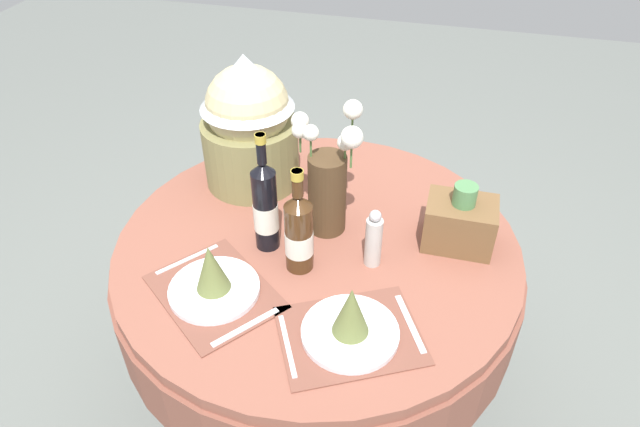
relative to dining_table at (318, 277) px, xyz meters
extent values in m
plane|color=slate|center=(0.00, 0.00, -0.61)|extent=(8.00, 8.00, 0.00)
cylinder|color=brown|center=(0.00, 0.00, 0.13)|extent=(1.18, 1.18, 0.04)
cylinder|color=brown|center=(0.00, 0.00, 0.01)|extent=(1.20, 1.20, 0.20)
cylinder|color=black|center=(0.00, 0.00, -0.23)|extent=(0.12, 0.12, 0.68)
cylinder|color=black|center=(0.00, 0.00, -0.59)|extent=(0.62, 0.62, 0.03)
cube|color=brown|center=(-0.21, -0.27, 0.15)|extent=(0.43, 0.41, 0.00)
cylinder|color=white|center=(-0.21, -0.27, 0.16)|extent=(0.24, 0.24, 0.02)
cone|color=#606B38|center=(-0.21, -0.27, 0.24)|extent=(0.09, 0.09, 0.14)
cube|color=silver|center=(-0.33, -0.17, 0.15)|extent=(0.13, 0.16, 0.00)
cube|color=silver|center=(-0.09, -0.36, 0.15)|extent=(0.13, 0.16, 0.00)
cube|color=brown|center=(0.17, -0.32, 0.15)|extent=(0.42, 0.39, 0.00)
cylinder|color=white|center=(0.17, -0.32, 0.16)|extent=(0.24, 0.24, 0.02)
cone|color=#606B38|center=(0.17, -0.32, 0.24)|extent=(0.09, 0.09, 0.14)
cube|color=silver|center=(0.03, -0.39, 0.15)|extent=(0.10, 0.17, 0.00)
cube|color=silver|center=(0.30, -0.25, 0.15)|extent=(0.10, 0.18, 0.00)
cylinder|color=#47331E|center=(0.01, 0.07, 0.27)|extent=(0.11, 0.11, 0.25)
sphere|color=white|center=(0.08, 0.04, 0.49)|extent=(0.06, 0.06, 0.06)
cylinder|color=#4C7038|center=(0.08, 0.04, 0.43)|extent=(0.01, 0.01, 0.07)
sphere|color=white|center=(-0.03, 0.06, 0.47)|extent=(0.05, 0.05, 0.05)
cylinder|color=#4C7038|center=(-0.03, 0.06, 0.43)|extent=(0.01, 0.01, 0.06)
sphere|color=white|center=(-0.07, 0.08, 0.46)|extent=(0.05, 0.05, 0.05)
cylinder|color=#4C7038|center=(-0.07, 0.08, 0.42)|extent=(0.01, 0.01, 0.06)
sphere|color=white|center=(0.06, 0.08, 0.45)|extent=(0.05, 0.05, 0.05)
cylinder|color=#4C7038|center=(0.06, 0.08, 0.41)|extent=(0.01, 0.01, 0.04)
sphere|color=white|center=(-0.08, 0.12, 0.47)|extent=(0.05, 0.05, 0.05)
cylinder|color=#4C7038|center=(-0.08, 0.12, 0.42)|extent=(0.01, 0.01, 0.06)
sphere|color=white|center=(0.06, 0.15, 0.51)|extent=(0.05, 0.05, 0.05)
cylinder|color=#4C7038|center=(0.06, 0.15, 0.44)|extent=(0.01, 0.01, 0.10)
cylinder|color=black|center=(-0.13, -0.05, 0.27)|extent=(0.07, 0.07, 0.25)
cylinder|color=silver|center=(-0.13, -0.05, 0.25)|extent=(0.07, 0.07, 0.09)
cone|color=black|center=(-0.13, -0.05, 0.41)|extent=(0.07, 0.07, 0.03)
cylinder|color=black|center=(-0.13, -0.05, 0.47)|extent=(0.03, 0.03, 0.09)
cylinder|color=#B29933|center=(-0.13, -0.05, 0.50)|extent=(0.03, 0.03, 0.02)
cylinder|color=#422814|center=(-0.02, -0.11, 0.25)|extent=(0.08, 0.08, 0.21)
cylinder|color=silver|center=(-0.02, -0.11, 0.23)|extent=(0.08, 0.08, 0.07)
cone|color=#422814|center=(-0.02, -0.11, 0.37)|extent=(0.08, 0.08, 0.03)
cylinder|color=#422814|center=(-0.02, -0.11, 0.43)|extent=(0.03, 0.03, 0.08)
cylinder|color=#B29933|center=(-0.02, -0.11, 0.45)|extent=(0.03, 0.03, 0.02)
cylinder|color=#B7B2AD|center=(0.17, -0.05, 0.22)|extent=(0.05, 0.05, 0.15)
sphere|color=#B7B7BC|center=(0.17, -0.05, 0.31)|extent=(0.03, 0.03, 0.03)
cylinder|color=olive|center=(-0.29, 0.25, 0.25)|extent=(0.31, 0.31, 0.22)
sphere|color=#C6B784|center=(-0.29, 0.25, 0.42)|extent=(0.26, 0.26, 0.26)
cone|color=silver|center=(-0.29, 0.25, 0.50)|extent=(0.29, 0.29, 0.17)
cube|color=brown|center=(0.39, 0.10, 0.22)|extent=(0.20, 0.15, 0.14)
cylinder|color=#4C7F4C|center=(0.39, 0.10, 0.32)|extent=(0.07, 0.07, 0.06)
camera|label=1|loc=(0.33, -1.22, 1.24)|focal=32.05mm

